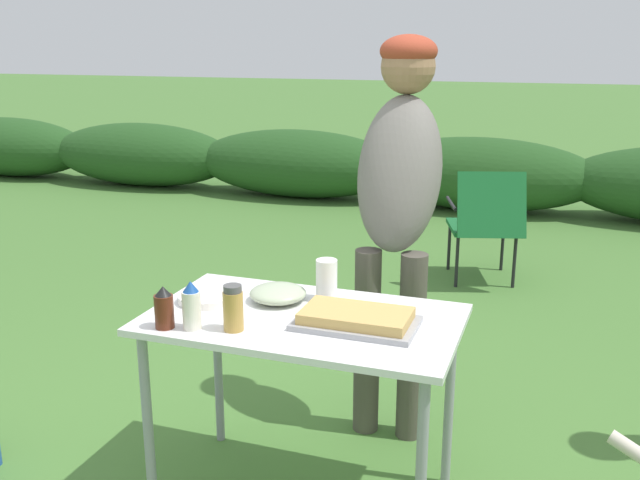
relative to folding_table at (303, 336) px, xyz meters
The scene contains 11 objects.
shrub_hedge 5.14m from the folding_table, 90.00° to the left, with size 14.40×0.90×0.75m.
folding_table is the anchor object (origin of this frame).
food_tray 0.23m from the folding_table, ahead, with size 0.42×0.24×0.06m.
plate_stack 0.41m from the folding_table, behind, with size 0.20×0.20×0.03m, color white.
mixing_bowl 0.21m from the folding_table, 141.69° to the left, with size 0.21×0.21×0.06m, color #ADBC99.
paper_cup_stack 0.24m from the folding_table, 82.88° to the left, with size 0.08×0.08×0.16m, color white.
spice_jar 0.30m from the folding_table, 132.54° to the right, with size 0.07×0.07×0.16m.
bbq_sauce_bottle 0.50m from the folding_table, 148.26° to the right, with size 0.07×0.07×0.15m.
mayo_bottle 0.42m from the folding_table, 143.84° to the right, with size 0.06×0.06×0.17m.
standing_person_in_dark_puffer 0.83m from the folding_table, 75.99° to the left, with size 0.37×0.50×1.71m.
camp_chair_green_behind_table 2.80m from the folding_table, 83.21° to the left, with size 0.62×0.70×0.83m.
Camera 1 is at (0.83, -2.20, 1.67)m, focal length 40.00 mm.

